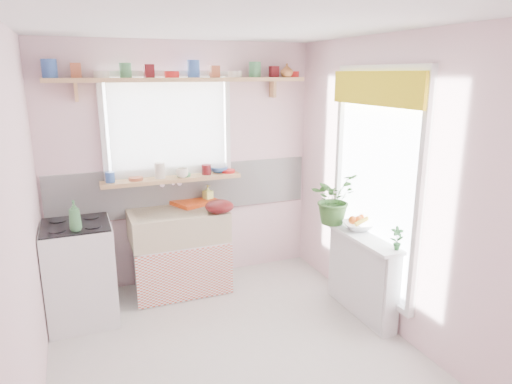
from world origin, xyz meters
name	(u,v)px	position (x,y,z in m)	size (l,w,h in m)	color
room	(270,162)	(0.66, 0.86, 1.37)	(3.20, 3.20, 3.20)	silver
sink_unit	(179,251)	(-0.15, 1.29, 0.43)	(0.95, 0.65, 1.11)	white
cooker	(80,272)	(-1.10, 1.05, 0.46)	(0.58, 0.58, 0.93)	white
radiator_ledge	(362,274)	(1.30, 0.20, 0.40)	(0.22, 0.95, 0.78)	white
windowsill	(172,179)	(-0.15, 1.48, 1.14)	(1.40, 0.22, 0.04)	tan
pine_shelf	(183,80)	(0.00, 1.47, 2.12)	(2.52, 0.24, 0.04)	tan
shelf_crockery	(178,72)	(-0.04, 1.47, 2.19)	(2.47, 0.11, 0.12)	#3359A5
sill_crockery	(167,172)	(-0.20, 1.48, 1.21)	(1.35, 0.11, 0.12)	#3359A5
dish_tray	(194,202)	(0.08, 1.50, 0.87)	(0.41, 0.31, 0.04)	#E04713
colander	(219,206)	(0.22, 1.10, 0.91)	(0.28, 0.28, 0.13)	#530E10
jade_plant	(333,198)	(1.21, 0.60, 1.02)	(0.45, 0.39, 0.50)	#336127
fruit_bowl	(358,226)	(1.33, 0.34, 0.81)	(0.28, 0.28, 0.07)	silver
herb_pot	(397,238)	(1.33, -0.20, 0.88)	(0.11, 0.07, 0.20)	#235928
soap_bottle_sink	(208,194)	(0.22, 1.50, 0.94)	(0.08, 0.09, 0.19)	#E7EF6A
sill_cup	(182,173)	(-0.06, 1.42, 1.21)	(0.12, 0.12, 0.10)	white
sill_bowl	(219,169)	(0.36, 1.54, 1.19)	(0.19, 0.19, 0.06)	#3969B9
shelf_vase	(287,70)	(1.08, 1.41, 2.21)	(0.13, 0.13, 0.14)	#AA6834
cooker_bottle	(75,216)	(-1.09, 0.87, 1.04)	(0.10, 0.10, 0.26)	#3D7B47
fruit	(359,220)	(1.34, 0.35, 0.87)	(0.20, 0.14, 0.10)	#ED5C14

